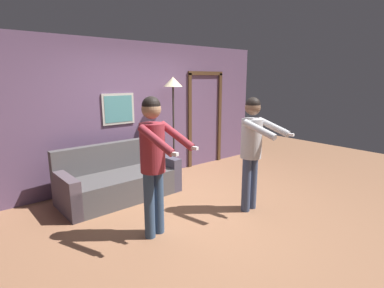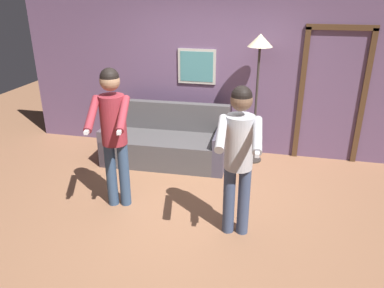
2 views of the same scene
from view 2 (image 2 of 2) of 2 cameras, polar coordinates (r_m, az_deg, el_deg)
The scene contains 6 objects.
ground_plane at distance 4.79m, azimuth -1.04°, elevation -9.46°, with size 12.00×12.00×0.00m, color #906145.
back_wall_assembly at distance 6.09m, azimuth 3.58°, elevation 10.76°, with size 6.40×0.10×2.60m.
couch at distance 5.92m, azimuth -3.88°, elevation 0.02°, with size 1.92×0.90×0.87m.
torchiere_lamp at distance 5.60m, azimuth 10.22°, elevation 13.23°, with size 0.36×0.36×1.96m.
person_standing_left at distance 4.47m, azimuth -11.91°, elevation 2.66°, with size 0.53×0.72×1.74m.
person_standing_right at distance 3.87m, azimuth 7.16°, elevation -0.85°, with size 0.47×0.69×1.68m.
Camera 2 is at (1.00, -3.94, 2.54)m, focal length 35.00 mm.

